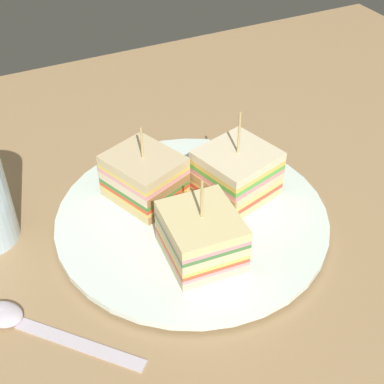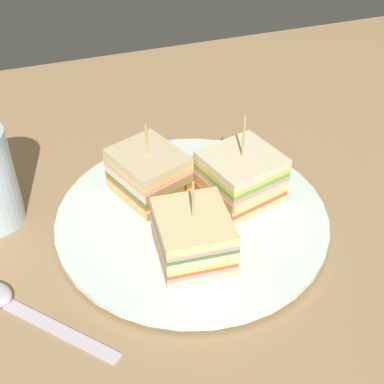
% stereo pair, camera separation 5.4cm
% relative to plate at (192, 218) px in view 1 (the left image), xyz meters
% --- Properties ---
extents(ground_plane, '(1.15, 0.85, 0.02)m').
position_rel_plate_xyz_m(ground_plane, '(0.00, 0.00, -0.02)').
color(ground_plane, '#A17F55').
extents(plate, '(0.28, 0.28, 0.01)m').
position_rel_plate_xyz_m(plate, '(0.00, 0.00, 0.00)').
color(plate, white).
rests_on(plate, ground_plane).
extents(sandwich_wedge_0, '(0.09, 0.09, 0.10)m').
position_rel_plate_xyz_m(sandwich_wedge_0, '(-0.06, -0.01, 0.03)').
color(sandwich_wedge_0, '#D2C181').
rests_on(sandwich_wedge_0, plate).
extents(sandwich_wedge_1, '(0.09, 0.09, 0.09)m').
position_rel_plate_xyz_m(sandwich_wedge_1, '(0.03, -0.05, 0.03)').
color(sandwich_wedge_1, '#D9BF80').
rests_on(sandwich_wedge_1, plate).
extents(sandwich_wedge_2, '(0.07, 0.08, 0.09)m').
position_rel_plate_xyz_m(sandwich_wedge_2, '(0.02, 0.06, 0.03)').
color(sandwich_wedge_2, beige).
rests_on(sandwich_wedge_2, plate).
extents(chip_pile, '(0.05, 0.07, 0.02)m').
position_rel_plate_xyz_m(chip_pile, '(0.00, -0.00, 0.01)').
color(chip_pile, '#DDCE6E').
rests_on(chip_pile, plate).
extents(spoon, '(0.12, 0.13, 0.01)m').
position_rel_plate_xyz_m(spoon, '(0.19, 0.05, -0.00)').
color(spoon, silver).
rests_on(spoon, ground_plane).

